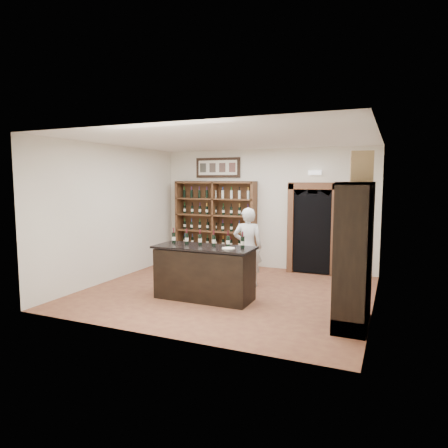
{
  "coord_description": "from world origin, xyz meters",
  "views": [
    {
      "loc": [
        3.04,
        -7.17,
        2.23
      ],
      "look_at": [
        -0.19,
        0.3,
        1.33
      ],
      "focal_mm": 32.0,
      "sensor_mm": 36.0,
      "label": 1
    }
  ],
  "objects_px": {
    "wine_shelf": "(216,223)",
    "tasting_counter": "(204,273)",
    "side_cabinet": "(356,277)",
    "counter_bottle_0": "(174,238)",
    "shopkeeper": "(248,247)",
    "wine_crate": "(362,166)"
  },
  "relations": [
    {
      "from": "tasting_counter",
      "to": "counter_bottle_0",
      "type": "bearing_deg",
      "value": 170.95
    },
    {
      "from": "wine_shelf",
      "to": "tasting_counter",
      "type": "relative_size",
      "value": 1.17
    },
    {
      "from": "wine_shelf",
      "to": "side_cabinet",
      "type": "xyz_separation_m",
      "value": [
        3.82,
        -3.23,
        -0.35
      ]
    },
    {
      "from": "tasting_counter",
      "to": "wine_crate",
      "type": "height_order",
      "value": "wine_crate"
    },
    {
      "from": "counter_bottle_0",
      "to": "shopkeeper",
      "type": "height_order",
      "value": "shopkeeper"
    },
    {
      "from": "tasting_counter",
      "to": "shopkeeper",
      "type": "relative_size",
      "value": 1.13
    },
    {
      "from": "tasting_counter",
      "to": "side_cabinet",
      "type": "bearing_deg",
      "value": -6.28
    },
    {
      "from": "wine_shelf",
      "to": "shopkeeper",
      "type": "bearing_deg",
      "value": -48.71
    },
    {
      "from": "wine_shelf",
      "to": "wine_crate",
      "type": "bearing_deg",
      "value": -37.21
    },
    {
      "from": "wine_shelf",
      "to": "tasting_counter",
      "type": "height_order",
      "value": "wine_shelf"
    },
    {
      "from": "shopkeeper",
      "to": "wine_crate",
      "type": "height_order",
      "value": "wine_crate"
    },
    {
      "from": "tasting_counter",
      "to": "wine_crate",
      "type": "xyz_separation_m",
      "value": [
        2.73,
        0.03,
        1.94
      ]
    },
    {
      "from": "wine_shelf",
      "to": "tasting_counter",
      "type": "bearing_deg",
      "value": -69.44
    },
    {
      "from": "tasting_counter",
      "to": "side_cabinet",
      "type": "height_order",
      "value": "side_cabinet"
    },
    {
      "from": "counter_bottle_0",
      "to": "shopkeeper",
      "type": "distance_m",
      "value": 1.6
    },
    {
      "from": "wine_shelf",
      "to": "side_cabinet",
      "type": "relative_size",
      "value": 1.0
    },
    {
      "from": "counter_bottle_0",
      "to": "side_cabinet",
      "type": "xyz_separation_m",
      "value": [
        3.44,
        -0.41,
        -0.35
      ]
    },
    {
      "from": "side_cabinet",
      "to": "counter_bottle_0",
      "type": "bearing_deg",
      "value": 173.14
    },
    {
      "from": "shopkeeper",
      "to": "wine_shelf",
      "type": "bearing_deg",
      "value": -64.99
    },
    {
      "from": "tasting_counter",
      "to": "wine_crate",
      "type": "bearing_deg",
      "value": 0.55
    },
    {
      "from": "counter_bottle_0",
      "to": "shopkeeper",
      "type": "xyz_separation_m",
      "value": [
        1.15,
        1.08,
        -0.28
      ]
    },
    {
      "from": "wine_shelf",
      "to": "side_cabinet",
      "type": "bearing_deg",
      "value": -40.21
    }
  ]
}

